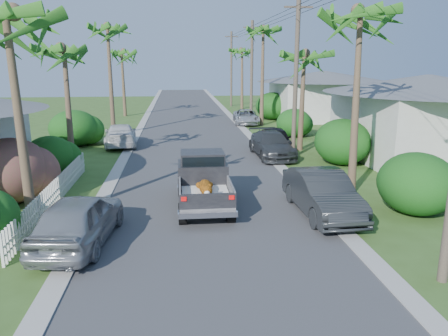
{
  "coord_description": "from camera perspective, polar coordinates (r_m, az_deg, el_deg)",
  "views": [
    {
      "loc": [
        -1.11,
        -11.63,
        5.55
      ],
      "look_at": [
        0.67,
        5.13,
        1.4
      ],
      "focal_mm": 35.0,
      "sensor_mm": 36.0,
      "label": 1
    }
  ],
  "objects": [
    {
      "name": "picket_fence",
      "position": [
        18.52,
        -21.14,
        -2.95
      ],
      "size": [
        0.1,
        11.0,
        1.0
      ],
      "primitive_type": "cube",
      "color": "white",
      "rests_on": "ground"
    },
    {
      "name": "parked_car_ln",
      "position": [
        14.21,
        -18.42,
        -6.42
      ],
      "size": [
        2.43,
        4.9,
        1.6
      ],
      "primitive_type": "imported",
      "rotation": [
        0.0,
        0.0,
        3.02
      ],
      "color": "#9C9EA3",
      "rests_on": "ground"
    },
    {
      "name": "curb_left",
      "position": [
        37.18,
        -10.96,
        5.05
      ],
      "size": [
        0.6,
        100.0,
        0.06
      ],
      "primitive_type": "cube",
      "color": "#A5A39E",
      "rests_on": "ground"
    },
    {
      "name": "shrub_r_a",
      "position": [
        17.59,
        23.89,
        -1.87
      ],
      "size": [
        2.8,
        3.08,
        2.3
      ],
      "primitive_type": "ellipsoid",
      "color": "#184614",
      "rests_on": "ground"
    },
    {
      "name": "utility_pole_b",
      "position": [
        25.55,
        9.36,
        11.53
      ],
      "size": [
        1.6,
        0.26,
        9.0
      ],
      "color": "brown",
      "rests_on": "ground"
    },
    {
      "name": "curb_right",
      "position": [
        37.44,
        2.33,
        5.35
      ],
      "size": [
        0.6,
        100.0,
        0.06
      ],
      "primitive_type": "cube",
      "color": "#A5A39E",
      "rests_on": "ground"
    },
    {
      "name": "house_right_near",
      "position": [
        27.73,
        24.72,
        5.68
      ],
      "size": [
        8.0,
        9.0,
        4.8
      ],
      "color": "silver",
      "rests_on": "ground"
    },
    {
      "name": "palm_l_a",
      "position": [
        15.55,
        -26.45,
        17.56
      ],
      "size": [
        4.4,
        4.4,
        8.2
      ],
      "color": "brown",
      "rests_on": "ground"
    },
    {
      "name": "road",
      "position": [
        37.06,
        -4.29,
        5.2
      ],
      "size": [
        8.0,
        100.0,
        0.02
      ],
      "primitive_type": "cube",
      "color": "#38383A",
      "rests_on": "ground"
    },
    {
      "name": "ground",
      "position": [
        12.94,
        -0.55,
        -11.58
      ],
      "size": [
        120.0,
        120.0,
        0.0
      ],
      "primitive_type": "plane",
      "color": "#385620",
      "rests_on": "ground"
    },
    {
      "name": "parked_car_lf",
      "position": [
        29.95,
        -13.36,
        4.19
      ],
      "size": [
        2.57,
        5.2,
        1.45
      ],
      "primitive_type": "imported",
      "rotation": [
        0.0,
        0.0,
        3.25
      ],
      "color": "silver",
      "rests_on": "ground"
    },
    {
      "name": "shrub_r_d",
      "position": [
        42.83,
        6.31,
        8.06
      ],
      "size": [
        3.2,
        3.52,
        2.6
      ],
      "primitive_type": "ellipsoid",
      "color": "#184614",
      "rests_on": "ground"
    },
    {
      "name": "parked_car_rf",
      "position": [
        27.75,
        6.77,
        3.73
      ],
      "size": [
        1.87,
        4.33,
        1.45
      ],
      "primitive_type": "imported",
      "rotation": [
        0.0,
        0.0,
        -0.04
      ],
      "color": "black",
      "rests_on": "ground"
    },
    {
      "name": "palm_l_d",
      "position": [
        45.96,
        -13.23,
        14.6
      ],
      "size": [
        4.4,
        4.4,
        7.7
      ],
      "color": "brown",
      "rests_on": "ground"
    },
    {
      "name": "shrub_l_c",
      "position": [
        22.98,
        -21.81,
        1.41
      ],
      "size": [
        2.4,
        2.64,
        2.0
      ],
      "primitive_type": "ellipsoid",
      "color": "#184614",
      "rests_on": "ground"
    },
    {
      "name": "palm_l_b",
      "position": [
        24.31,
        -20.26,
        14.42
      ],
      "size": [
        4.4,
        4.4,
        7.4
      ],
      "color": "brown",
      "rests_on": "ground"
    },
    {
      "name": "palm_r_a",
      "position": [
        19.22,
        17.63,
        18.81
      ],
      "size": [
        4.4,
        4.4,
        8.7
      ],
      "color": "brown",
      "rests_on": "ground"
    },
    {
      "name": "parked_car_rm",
      "position": [
        25.92,
        6.24,
        3.02
      ],
      "size": [
        2.24,
        5.05,
        1.44
      ],
      "primitive_type": "imported",
      "rotation": [
        0.0,
        0.0,
        0.05
      ],
      "color": "#323538",
      "rests_on": "ground"
    },
    {
      "name": "palm_r_d",
      "position": [
        52.2,
        2.41,
        15.13
      ],
      "size": [
        4.4,
        4.4,
        8.0
      ],
      "color": "brown",
      "rests_on": "ground"
    },
    {
      "name": "parked_car_rn",
      "position": [
        16.44,
        12.7,
        -3.31
      ],
      "size": [
        1.88,
        4.93,
        1.6
      ],
      "primitive_type": "imported",
      "rotation": [
        0.0,
        0.0,
        0.04
      ],
      "color": "#272A2C",
      "rests_on": "ground"
    },
    {
      "name": "utility_pole_d",
      "position": [
        55.05,
        0.97,
        12.85
      ],
      "size": [
        1.6,
        0.26,
        9.0
      ],
      "color": "brown",
      "rests_on": "ground"
    },
    {
      "name": "utility_pole_c",
      "position": [
        40.21,
        3.63,
        12.46
      ],
      "size": [
        1.6,
        0.26,
        9.0
      ],
      "color": "brown",
      "rests_on": "ground"
    },
    {
      "name": "palm_r_b",
      "position": [
        27.73,
        10.42,
        14.45
      ],
      "size": [
        4.4,
        4.4,
        7.2
      ],
      "color": "brown",
      "rests_on": "ground"
    },
    {
      "name": "shrub_l_d",
      "position": [
        30.73,
        -19.02,
        4.94
      ],
      "size": [
        3.2,
        3.52,
        2.4
      ],
      "primitive_type": "ellipsoid",
      "color": "#184614",
      "rests_on": "ground"
    },
    {
      "name": "house_right_far",
      "position": [
        44.09,
        12.78,
        9.04
      ],
      "size": [
        9.0,
        8.0,
        4.6
      ],
      "color": "silver",
      "rests_on": "ground"
    },
    {
      "name": "palm_l_c",
      "position": [
        34.07,
        -15.0,
        17.37
      ],
      "size": [
        4.4,
        4.4,
        9.2
      ],
      "color": "brown",
      "rests_on": "ground"
    },
    {
      "name": "palm_r_c",
      "position": [
        38.42,
        5.16,
        17.6
      ],
      "size": [
        4.4,
        4.4,
        9.4
      ],
      "color": "brown",
      "rests_on": "ground"
    },
    {
      "name": "shrub_r_c",
      "position": [
        33.09,
        9.13,
        5.85
      ],
      "size": [
        2.6,
        2.86,
        2.1
      ],
      "primitive_type": "ellipsoid",
      "color": "#184614",
      "rests_on": "ground"
    },
    {
      "name": "pickup_truck",
      "position": [
        17.26,
        -2.76,
        -1.44
      ],
      "size": [
        1.98,
        5.12,
        2.06
      ],
      "color": "black",
      "rests_on": "ground"
    },
    {
      "name": "parked_car_rd",
      "position": [
        39.49,
        2.91,
        6.67
      ],
      "size": [
        2.35,
        4.68,
        1.27
      ],
      "primitive_type": "imported",
      "rotation": [
        0.0,
        0.0,
        -0.05
      ],
      "color": "#BBBDC3",
      "rests_on": "ground"
    },
    {
      "name": "shrub_l_b",
      "position": [
        19.33,
        -26.13,
        -0.31
      ],
      "size": [
        3.0,
        3.3,
        2.6
      ],
      "primitive_type": "ellipsoid",
      "color": "#B0194B",
      "rests_on": "ground"
    },
    {
      "name": "shrub_r_b",
      "position": [
        24.7,
        15.22,
        3.32
      ],
      "size": [
        3.0,
        3.3,
        2.5
      ],
      "primitive_type": "ellipsoid",
      "color": "#184614",
      "rests_on": "ground"
    }
  ]
}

